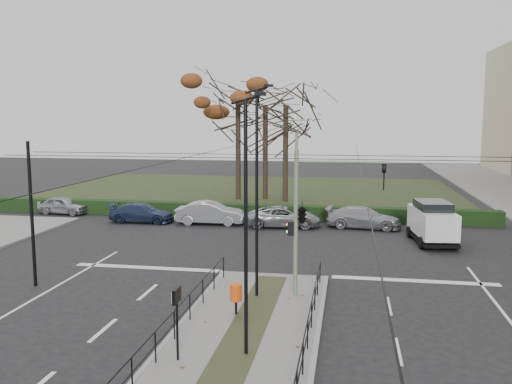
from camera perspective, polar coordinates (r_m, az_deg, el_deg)
ground at (r=19.42m, az=-0.15°, el=-13.05°), size 140.00×140.00×0.00m
median_island at (r=17.12m, az=-1.66°, el=-15.76°), size 4.40×15.00×0.14m
park at (r=51.17m, az=-0.55°, el=0.05°), size 38.00×26.00×0.10m
hedge at (r=38.15m, az=-4.19°, el=-1.93°), size 38.00×1.00×1.00m
median_railing at (r=16.68m, az=-1.75°, el=-13.04°), size 4.14×13.24×0.92m
catenary at (r=20.05m, az=0.65°, el=-2.23°), size 20.00×34.00×6.00m
traffic_light at (r=20.62m, az=5.12°, el=-2.06°), size 3.80×2.15×5.59m
litter_bin at (r=19.05m, az=-2.12°, el=-10.56°), size 0.42×0.42×1.08m
info_panel at (r=15.53m, az=-8.36°, el=-11.55°), size 0.12×0.55×2.10m
streetlamp_median_near at (r=15.18m, az=-1.02°, el=-3.53°), size 0.62×0.13×7.45m
streetlamp_median_far at (r=20.22m, az=0.13°, el=0.09°), size 0.67×0.14×7.99m
parked_car_first at (r=41.77m, az=-19.63°, el=-1.33°), size 3.85×1.83×1.27m
parked_car_second at (r=35.69m, az=-4.83°, el=-2.22°), size 4.58×1.86×1.48m
parked_car_third at (r=37.06m, az=-11.93°, el=-2.16°), size 4.35×1.83×1.25m
parked_car_fourth at (r=34.77m, az=2.98°, el=-2.61°), size 4.89×2.62×1.30m
white_van at (r=31.64m, az=18.06°, el=-2.95°), size 2.42×4.57×2.36m
rust_tree at (r=45.71m, az=-1.92°, el=10.57°), size 7.15×7.15×11.93m
bare_tree_center at (r=44.47m, az=3.16°, el=8.39°), size 7.25×7.25×10.48m
bare_tree_near at (r=45.84m, az=1.00°, el=8.43°), size 7.17×7.17×10.53m
parked_car_fifth at (r=34.96m, az=11.24°, el=-2.66°), size 4.82×2.35×1.35m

